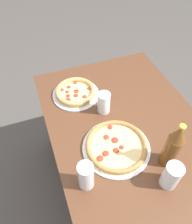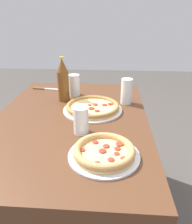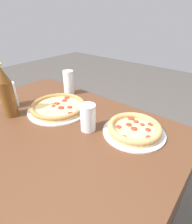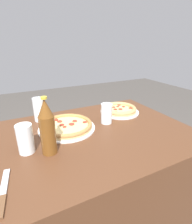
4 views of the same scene
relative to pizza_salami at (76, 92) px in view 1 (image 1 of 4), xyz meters
name	(u,v)px [view 1 (image 1 of 4)]	position (x,y,z in m)	size (l,w,h in m)	color
ground_plane	(118,184)	(-0.33, -0.19, -0.76)	(8.00, 8.00, 0.00)	#4C4742
table	(122,161)	(-0.33, -0.19, -0.39)	(1.17, 0.80, 0.74)	#56331E
pizza_salami	(76,92)	(0.00, 0.00, 0.00)	(0.28, 0.28, 0.04)	silver
pizza_margherita	(116,146)	(-0.42, -0.08, 0.00)	(0.33, 0.33, 0.04)	white
glass_iced_tea	(171,177)	(-0.66, -0.22, 0.04)	(0.07, 0.07, 0.14)	white
glass_red_wine	(86,176)	(-0.54, 0.11, 0.05)	(0.07, 0.07, 0.15)	white
glass_lemonade	(104,103)	(-0.17, -0.11, 0.04)	(0.07, 0.07, 0.13)	white
beer_bottle	(173,146)	(-0.56, -0.27, 0.11)	(0.07, 0.07, 0.27)	brown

